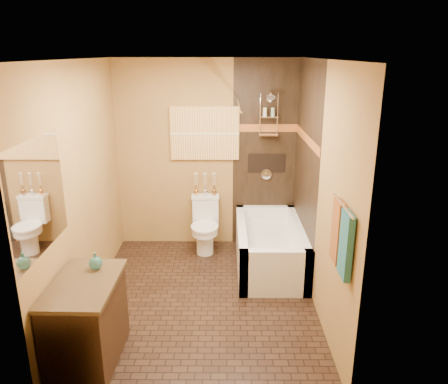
{
  "coord_description": "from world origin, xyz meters",
  "views": [
    {
      "loc": [
        0.26,
        -4.18,
        2.56
      ],
      "look_at": [
        0.24,
        0.4,
        1.09
      ],
      "focal_mm": 35.0,
      "sensor_mm": 36.0,
      "label": 1
    }
  ],
  "objects_px": {
    "vanity": "(87,322)",
    "toilet": "(205,224)",
    "bathtub": "(270,250)",
    "sunset_painting": "(205,133)"
  },
  "relations": [
    {
      "from": "bathtub",
      "to": "vanity",
      "type": "xyz_separation_m",
      "value": [
        -1.72,
        -1.75,
        0.16
      ]
    },
    {
      "from": "vanity",
      "to": "toilet",
      "type": "bearing_deg",
      "value": 69.05
    },
    {
      "from": "bathtub",
      "to": "vanity",
      "type": "height_order",
      "value": "vanity"
    },
    {
      "from": "sunset_painting",
      "to": "bathtub",
      "type": "xyz_separation_m",
      "value": [
        0.82,
        -0.73,
        -1.33
      ]
    },
    {
      "from": "bathtub",
      "to": "toilet",
      "type": "distance_m",
      "value": 0.96
    },
    {
      "from": "bathtub",
      "to": "vanity",
      "type": "relative_size",
      "value": 1.73
    },
    {
      "from": "sunset_painting",
      "to": "vanity",
      "type": "height_order",
      "value": "sunset_painting"
    },
    {
      "from": "toilet",
      "to": "bathtub",
      "type": "bearing_deg",
      "value": -33.03
    },
    {
      "from": "sunset_painting",
      "to": "bathtub",
      "type": "bearing_deg",
      "value": -41.42
    },
    {
      "from": "sunset_painting",
      "to": "vanity",
      "type": "xyz_separation_m",
      "value": [
        -0.9,
        -2.48,
        -1.17
      ]
    }
  ]
}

